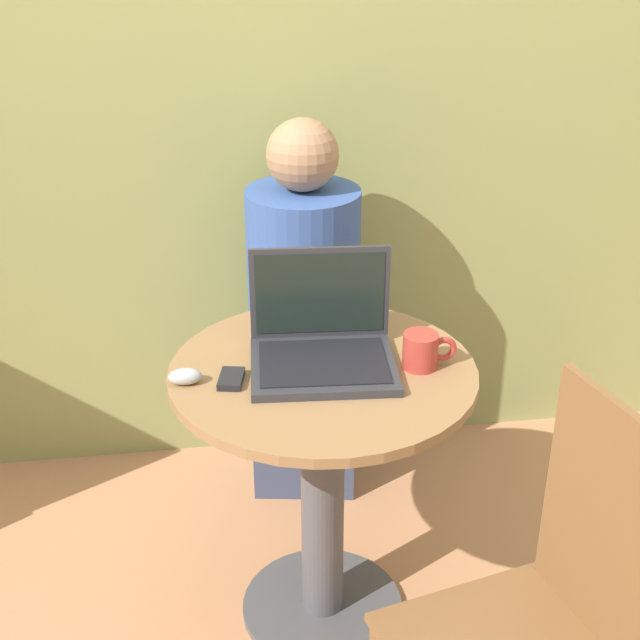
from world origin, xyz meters
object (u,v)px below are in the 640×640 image
object	(u,v)px
laptop	(323,343)
chair_empty	(543,636)
person_seated	(305,336)
cell_phone	(231,379)

from	to	relation	value
laptop	chair_empty	bearing A→B (deg)	-63.86
chair_empty	person_seated	distance (m)	1.28
chair_empty	cell_phone	bearing A→B (deg)	132.44
laptop	cell_phone	world-z (taller)	laptop
cell_phone	chair_empty	bearing A→B (deg)	-47.56
laptop	person_seated	distance (m)	0.67
person_seated	laptop	bearing A→B (deg)	-93.31
laptop	cell_phone	distance (m)	0.23
cell_phone	chair_empty	distance (m)	0.84
cell_phone	laptop	bearing A→B (deg)	16.59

